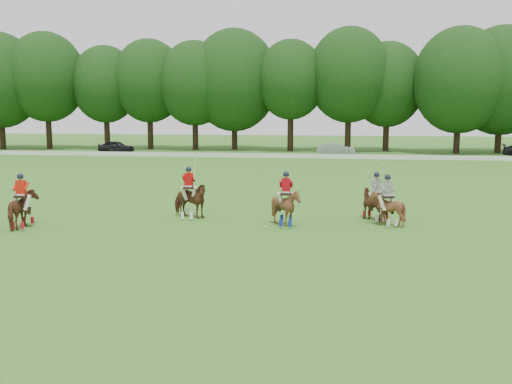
# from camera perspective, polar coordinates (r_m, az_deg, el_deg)

# --- Properties ---
(ground) EXTENTS (180.00, 180.00, 0.00)m
(ground) POSITION_cam_1_polar(r_m,az_deg,el_deg) (20.41, -8.33, -5.42)
(ground) COLOR #29671D
(ground) RESTS_ON ground
(tree_line) EXTENTS (117.98, 14.32, 14.75)m
(tree_line) POSITION_cam_1_polar(r_m,az_deg,el_deg) (67.34, 3.77, 11.12)
(tree_line) COLOR black
(tree_line) RESTS_ON ground
(boundary_rail) EXTENTS (120.00, 0.10, 0.44)m
(boundary_rail) POSITION_cam_1_polar(r_m,az_deg,el_deg) (57.46, 2.61, 3.64)
(boundary_rail) COLOR white
(boundary_rail) RESTS_ON ground
(car_left) EXTENTS (4.04, 1.67, 1.37)m
(car_left) POSITION_cam_1_polar(r_m,az_deg,el_deg) (66.53, -13.79, 4.44)
(car_left) COLOR black
(car_left) RESTS_ON ground
(car_mid) EXTENTS (4.02, 1.45, 1.32)m
(car_mid) POSITION_cam_1_polar(r_m,az_deg,el_deg) (61.62, 8.00, 4.29)
(car_mid) COLOR #98999E
(car_mid) RESTS_ON ground
(polo_red_a) EXTENTS (1.16, 1.92, 2.24)m
(polo_red_a) POSITION_cam_1_polar(r_m,az_deg,el_deg) (25.04, -22.35, -1.55)
(polo_red_a) COLOR #522516
(polo_red_a) RESTS_ON ground
(polo_red_b) EXTENTS (1.67, 1.46, 2.84)m
(polo_red_b) POSITION_cam_1_polar(r_m,az_deg,el_deg) (25.48, -6.71, -0.79)
(polo_red_b) COLOR #522516
(polo_red_b) RESTS_ON ground
(polo_red_c) EXTENTS (1.35, 1.49, 2.27)m
(polo_red_c) POSITION_cam_1_polar(r_m,az_deg,el_deg) (23.65, 3.00, -1.46)
(polo_red_c) COLOR #522516
(polo_red_c) RESTS_ON ground
(polo_stripe_a) EXTENTS (1.68, 1.68, 2.65)m
(polo_stripe_a) POSITION_cam_1_polar(r_m,az_deg,el_deg) (25.44, 11.90, -1.09)
(polo_stripe_a) COLOR #522516
(polo_stripe_a) RESTS_ON ground
(polo_stripe_b) EXTENTS (1.55, 1.63, 2.15)m
(polo_stripe_b) POSITION_cam_1_polar(r_m,az_deg,el_deg) (24.27, 12.93, -1.55)
(polo_stripe_b) COLOR #522516
(polo_stripe_b) RESTS_ON ground
(polo_ball) EXTENTS (0.09, 0.09, 0.09)m
(polo_ball) POSITION_cam_1_polar(r_m,az_deg,el_deg) (23.35, 0.92, -3.50)
(polo_ball) COLOR white
(polo_ball) RESTS_ON ground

